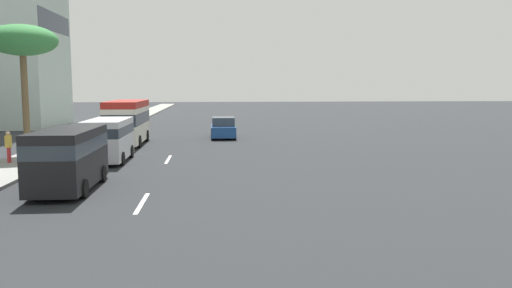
# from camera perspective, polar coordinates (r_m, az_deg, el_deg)

# --- Properties ---
(ground_plane) EXTENTS (198.00, 198.00, 0.00)m
(ground_plane) POSITION_cam_1_polar(r_m,az_deg,el_deg) (33.89, -9.17, -0.50)
(ground_plane) COLOR #26282B
(sidewalk_right) EXTENTS (162.00, 3.14, 0.15)m
(sidewalk_right) POSITION_cam_1_polar(r_m,az_deg,el_deg) (35.23, -21.35, -0.48)
(sidewalk_right) COLOR gray
(sidewalk_right) RESTS_ON ground_plane
(lane_stripe_mid) EXTENTS (3.20, 0.16, 0.01)m
(lane_stripe_mid) POSITION_cam_1_polar(r_m,az_deg,el_deg) (18.40, -12.80, -6.55)
(lane_stripe_mid) COLOR silver
(lane_stripe_mid) RESTS_ON ground_plane
(lane_stripe_far) EXTENTS (3.20, 0.16, 0.01)m
(lane_stripe_far) POSITION_cam_1_polar(r_m,az_deg,el_deg) (28.86, -9.91, -1.74)
(lane_stripe_far) COLOR silver
(lane_stripe_far) RESTS_ON ground_plane
(van_lead) EXTENTS (5.34, 2.10, 2.44)m
(van_lead) POSITION_cam_1_polar(r_m,az_deg,el_deg) (21.31, -20.46, -1.21)
(van_lead) COLOR black
(van_lead) RESTS_ON ground_plane
(minibus_third) EXTENTS (6.97, 2.36, 3.10)m
(minibus_third) POSITION_cam_1_polar(r_m,az_deg,el_deg) (36.71, -14.37, 2.58)
(minibus_third) COLOR silver
(minibus_third) RESTS_ON ground_plane
(car_fourth) EXTENTS (4.38, 1.96, 1.68)m
(car_fourth) POSITION_cam_1_polar(r_m,az_deg,el_deg) (40.22, -3.74, 1.81)
(car_fourth) COLOR #1E478C
(car_fourth) RESTS_ON ground_plane
(van_fifth) EXTENTS (4.89, 2.12, 2.33)m
(van_fifth) POSITION_cam_1_polar(r_m,az_deg,el_deg) (28.68, -16.37, 0.72)
(van_fifth) COLOR silver
(van_fifth) RESTS_ON ground_plane
(pedestrian_mid_block) EXTENTS (0.34, 0.25, 1.66)m
(pedestrian_mid_block) POSITION_cam_1_polar(r_m,az_deg,el_deg) (29.20, -26.24, -0.14)
(pedestrian_mid_block) COLOR red
(pedestrian_mid_block) RESTS_ON sidewalk_right
(palm_tree) EXTENTS (3.94, 3.94, 7.48)m
(palm_tree) POSITION_cam_1_polar(r_m,az_deg,el_deg) (32.27, -24.96, 10.44)
(palm_tree) COLOR brown
(palm_tree) RESTS_ON sidewalk_right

